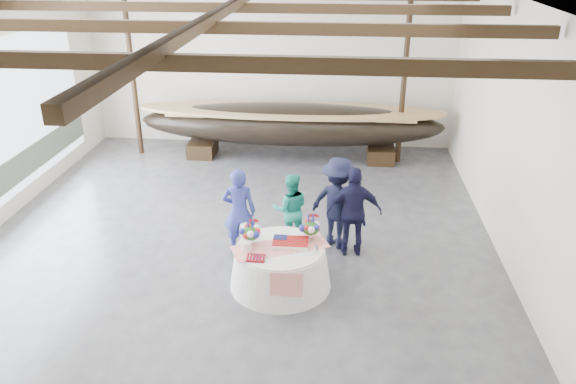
{
  "coord_description": "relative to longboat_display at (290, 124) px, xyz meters",
  "views": [
    {
      "loc": [
        1.9,
        -9.33,
        5.47
      ],
      "look_at": [
        1.01,
        0.16,
        1.11
      ],
      "focal_mm": 35.0,
      "sensor_mm": 36.0,
      "label": 1
    }
  ],
  "objects": [
    {
      "name": "guest_man_right",
      "position": [
        1.61,
        -4.89,
        -0.09
      ],
      "size": [
        1.05,
        0.51,
        1.74
      ],
      "primitive_type": "imported",
      "rotation": [
        0.0,
        0.0,
        3.23
      ],
      "color": "black",
      "rests_on": "ground"
    },
    {
      "name": "banquet_table",
      "position": [
        0.37,
        -6.06,
        -0.59
      ],
      "size": [
        1.73,
        1.73,
        0.74
      ],
      "color": "white",
      "rests_on": "ground"
    },
    {
      "name": "longboat_display",
      "position": [
        0.0,
        0.0,
        0.0
      ],
      "size": [
        8.02,
        1.6,
        1.5
      ],
      "color": "black",
      "rests_on": "ground"
    },
    {
      "name": "open_bay",
      "position": [
        -5.59,
        -3.82,
        0.87
      ],
      "size": [
        0.03,
        7.0,
        3.2
      ],
      "color": "silver",
      "rests_on": "ground"
    },
    {
      "name": "ceiling",
      "position": [
        -0.64,
        -4.82,
        3.54
      ],
      "size": [
        10.0,
        12.0,
        0.01
      ],
      "primitive_type": "cube",
      "color": "white",
      "rests_on": "wall_back"
    },
    {
      "name": "pavilion_structure",
      "position": [
        -0.64,
        -3.99,
        3.04
      ],
      "size": [
        9.8,
        11.76,
        4.5
      ],
      "color": "black",
      "rests_on": "ground"
    },
    {
      "name": "wall_back",
      "position": [
        -0.64,
        1.18,
        1.29
      ],
      "size": [
        10.0,
        0.02,
        4.5
      ],
      "primitive_type": "cube",
      "color": "silver",
      "rests_on": "ground"
    },
    {
      "name": "guest_woman_blue",
      "position": [
        -0.5,
        -5.02,
        -0.11
      ],
      "size": [
        0.63,
        0.42,
        1.69
      ],
      "primitive_type": "imported",
      "rotation": [
        0.0,
        0.0,
        3.17
      ],
      "color": "navy",
      "rests_on": "ground"
    },
    {
      "name": "guest_woman_teal",
      "position": [
        0.41,
        -4.59,
        -0.24
      ],
      "size": [
        0.77,
        0.64,
        1.44
      ],
      "primitive_type": "imported",
      "rotation": [
        0.0,
        0.0,
        3.29
      ],
      "color": "teal",
      "rests_on": "ground"
    },
    {
      "name": "wall_right",
      "position": [
        4.36,
        -4.82,
        1.29
      ],
      "size": [
        0.02,
        12.0,
        4.5
      ],
      "primitive_type": "cube",
      "color": "silver",
      "rests_on": "ground"
    },
    {
      "name": "tabletop_items",
      "position": [
        0.32,
        -5.92,
        -0.07
      ],
      "size": [
        1.68,
        1.15,
        0.4
      ],
      "color": "red",
      "rests_on": "banquet_table"
    },
    {
      "name": "guest_man_left",
      "position": [
        1.31,
        -4.59,
        -0.07
      ],
      "size": [
        1.33,
        1.15,
        1.79
      ],
      "primitive_type": "imported",
      "rotation": [
        0.0,
        0.0,
        2.62
      ],
      "color": "black",
      "rests_on": "ground"
    },
    {
      "name": "wall_front",
      "position": [
        -0.64,
        -10.82,
        1.29
      ],
      "size": [
        10.0,
        0.02,
        4.5
      ],
      "primitive_type": "cube",
      "color": "silver",
      "rests_on": "ground"
    },
    {
      "name": "floor",
      "position": [
        -0.64,
        -4.82,
        -0.96
      ],
      "size": [
        10.0,
        12.0,
        0.01
      ],
      "primitive_type": "cube",
      "color": "#3D3D42",
      "rests_on": "ground"
    }
  ]
}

